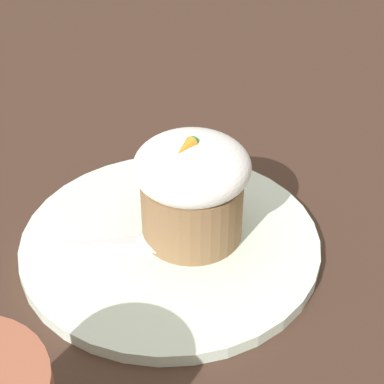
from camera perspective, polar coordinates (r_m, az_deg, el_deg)
name	(u,v)px	position (r m, az deg, el deg)	size (l,w,h in m)	color
ground_plane	(170,247)	(0.53, -1.93, -4.93)	(4.00, 4.00, 0.00)	#3D281E
dessert_plate	(170,242)	(0.52, -1.94, -4.49)	(0.24, 0.24, 0.01)	silver
carrot_cake	(192,187)	(0.50, 0.00, 0.47)	(0.09, 0.09, 0.09)	olive
spoon	(152,240)	(0.51, -3.58, -4.30)	(0.09, 0.10, 0.01)	silver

